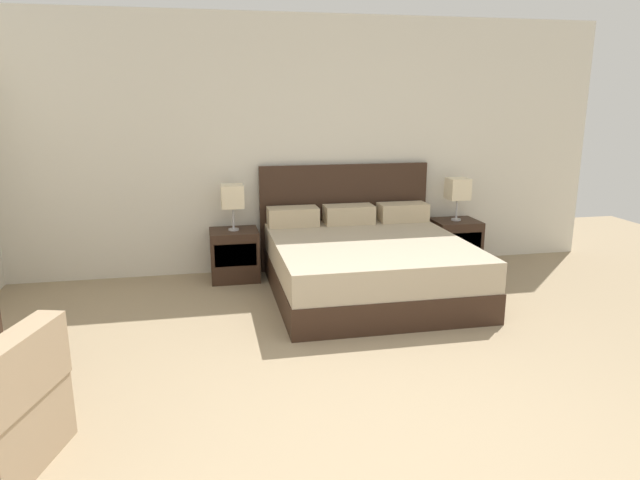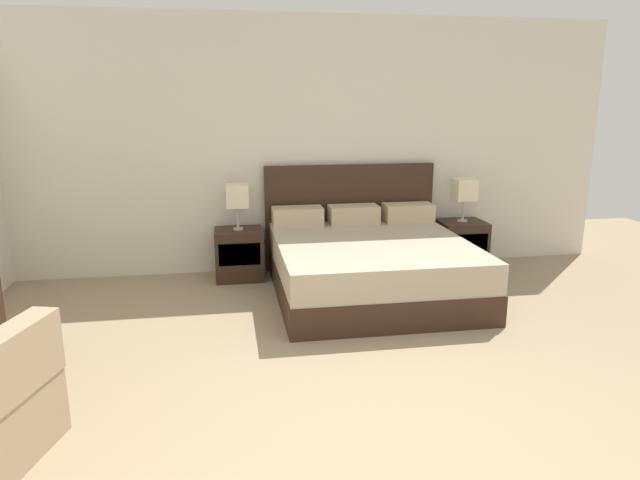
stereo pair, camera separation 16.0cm
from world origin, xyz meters
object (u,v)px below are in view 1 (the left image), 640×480
(nightstand_left, at_px, (235,255))
(nightstand_right, at_px, (455,243))
(table_lamp_left, at_px, (232,197))
(table_lamp_right, at_px, (458,189))
(bed, at_px, (367,263))

(nightstand_left, relative_size, nightstand_right, 1.00)
(nightstand_left, distance_m, nightstand_right, 2.54)
(nightstand_left, xyz_separation_m, table_lamp_left, (0.00, 0.00, 0.63))
(nightstand_left, relative_size, table_lamp_right, 1.11)
(bed, distance_m, nightstand_right, 1.45)
(table_lamp_left, bearing_deg, bed, -29.24)
(table_lamp_left, relative_size, table_lamp_right, 1.00)
(bed, xyz_separation_m, table_lamp_left, (-1.27, 0.71, 0.59))
(bed, xyz_separation_m, nightstand_right, (1.27, 0.71, -0.04))
(nightstand_right, relative_size, table_lamp_right, 1.11)
(nightstand_right, distance_m, table_lamp_right, 0.63)
(bed, bearing_deg, nightstand_right, 29.19)
(nightstand_left, bearing_deg, bed, -29.19)
(nightstand_left, bearing_deg, nightstand_right, 0.00)
(table_lamp_right, bearing_deg, table_lamp_left, 180.00)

